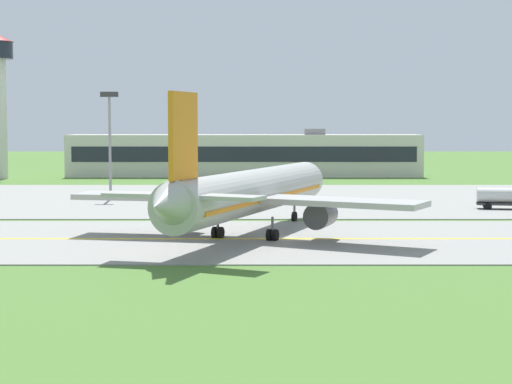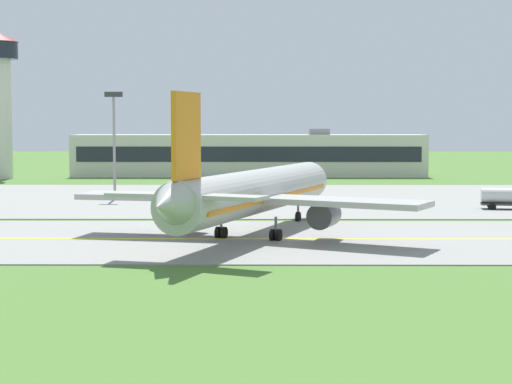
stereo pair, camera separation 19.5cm
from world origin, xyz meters
name	(u,v)px [view 2 (the right image)]	position (x,y,z in m)	size (l,w,h in m)	color
ground_plane	(287,240)	(0.00, 0.00, 0.00)	(500.00, 500.00, 0.00)	#47702D
taxiway_strip	(287,239)	(0.00, 0.00, 0.05)	(240.00, 28.00, 0.10)	gray
apron_pad	(350,199)	(10.00, 42.00, 0.05)	(140.00, 52.00, 0.10)	gray
taxiway_centreline	(287,239)	(0.00, 0.00, 0.11)	(220.00, 0.60, 0.01)	yellow
airplane_lead	(254,193)	(-2.99, 1.29, 4.13)	(31.59, 38.40, 12.70)	#ADADA8
service_truck_baggage	(507,197)	(27.24, 26.93, 1.53)	(6.27, 3.15, 2.65)	orange
terminal_building	(249,155)	(-4.75, 94.03, 4.14)	(69.57, 9.63, 9.45)	beige
apron_light_mast	(114,132)	(-22.36, 40.36, 9.33)	(2.40, 0.50, 14.70)	gray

